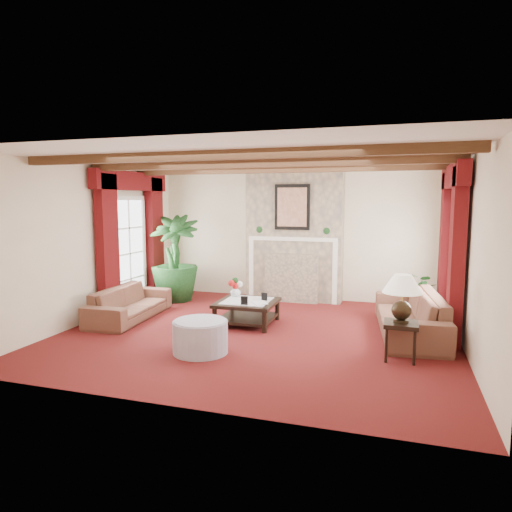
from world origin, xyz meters
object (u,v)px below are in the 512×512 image
(coffee_table, at_px, (247,312))
(ottoman, at_px, (200,337))
(sofa_left, at_px, (130,298))
(side_table, at_px, (400,341))
(sofa_right, at_px, (410,307))
(potted_palm, at_px, (175,277))

(coffee_table, relative_size, ottoman, 1.28)
(sofa_left, xyz_separation_m, coffee_table, (2.10, 0.28, -0.18))
(ottoman, bearing_deg, side_table, 11.45)
(sofa_right, relative_size, ottoman, 3.07)
(sofa_left, relative_size, ottoman, 2.56)
(side_table, xyz_separation_m, ottoman, (-2.62, -0.53, -0.03))
(sofa_left, bearing_deg, potted_palm, -6.18)
(sofa_right, xyz_separation_m, ottoman, (-2.76, -1.75, -0.22))
(sofa_left, bearing_deg, ottoman, -127.44)
(sofa_right, relative_size, coffee_table, 2.40)
(sofa_left, distance_m, ottoman, 2.35)
(side_table, bearing_deg, coffee_table, 157.00)
(coffee_table, bearing_deg, potted_palm, 146.49)
(potted_palm, relative_size, ottoman, 2.61)
(potted_palm, bearing_deg, ottoman, -56.87)
(coffee_table, bearing_deg, sofa_left, -173.25)
(coffee_table, distance_m, ottoman, 1.59)
(potted_palm, height_order, ottoman, potted_palm)
(sofa_right, distance_m, side_table, 1.24)
(potted_palm, distance_m, coffee_table, 2.43)
(coffee_table, bearing_deg, sofa_right, 2.87)
(sofa_left, relative_size, sofa_right, 0.84)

